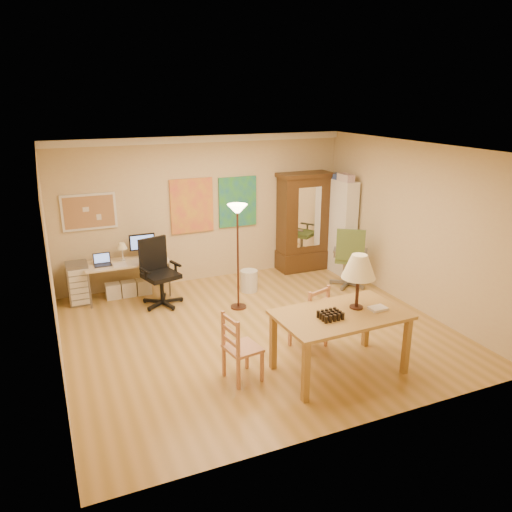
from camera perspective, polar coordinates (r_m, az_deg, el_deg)
name	(u,v)px	position (r m, az deg, el deg)	size (l,w,h in m)	color
floor	(258,331)	(7.60, 0.21, -8.55)	(5.50, 5.50, 0.00)	olive
crown_molding	(203,139)	(9.14, -6.08, 13.16)	(5.50, 0.08, 0.12)	white
corkboard	(89,212)	(8.93, -18.54, 4.81)	(0.90, 0.04, 0.62)	tan
art_panel_left	(192,206)	(9.25, -7.34, 5.71)	(0.80, 0.04, 1.00)	yellow
art_panel_right	(238,202)	(9.53, -2.11, 6.21)	(0.75, 0.04, 0.95)	teal
dining_table	(347,300)	(6.33, 10.41, -4.96)	(1.65, 1.02, 1.52)	brown
ladder_chair_back	(310,319)	(7.01, 6.22, -7.14)	(0.54, 0.52, 0.92)	#BD7A56
ladder_chair_left	(241,349)	(6.23, -1.77, -10.60)	(0.46, 0.47, 0.89)	#BD7A56
torchiere_lamp	(238,226)	(7.92, -2.13, 3.45)	(0.32, 0.32, 1.76)	#45251B
computer_desk	(129,275)	(8.99, -14.31, -2.09)	(1.42, 0.62, 1.08)	beige
office_chair_black	(161,287)	(8.55, -10.84, -3.54)	(0.70, 0.70, 1.13)	black
office_chair_green	(349,270)	(9.35, 10.60, -1.64)	(0.72, 0.72, 1.13)	slate
drawer_cart	(78,283)	(8.96, -19.63, -2.95)	(0.35, 0.42, 0.70)	slate
armoire	(303,228)	(10.01, 5.44, 3.18)	(1.06, 0.50, 1.95)	#37250F
bookshelf	(341,227)	(9.92, 9.65, 3.27)	(0.28, 0.74, 1.84)	white
wastebin	(249,281)	(9.00, -0.80, -2.84)	(0.31, 0.31, 0.39)	silver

